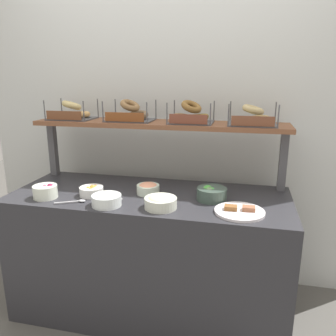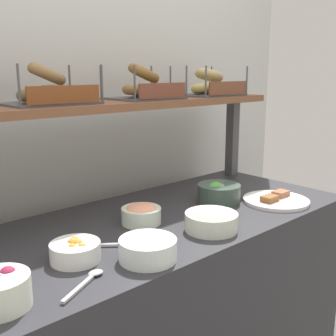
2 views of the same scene
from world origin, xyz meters
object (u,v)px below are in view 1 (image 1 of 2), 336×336
Objects in this scene: bowl_fruit_salad at (92,191)px; bagel_basket_sesame at (252,118)px; bowl_potato_salad at (161,202)px; bagel_basket_plain at (72,113)px; bowl_cream_cheese at (107,199)px; bagel_basket_cinnamon_raisin at (191,116)px; bowl_beet_salad at (45,191)px; serving_spoon_by_edge at (116,197)px; serving_plate_white at (240,211)px; serving_spoon_near_plate at (75,201)px; bowl_veggie_mix at (211,193)px; bowl_lox_spread at (148,188)px; bagel_basket_poppy at (130,114)px.

bowl_fruit_salad is 1.12m from bagel_basket_sesame.
bowl_fruit_salad is 0.49m from bowl_potato_salad.
bowl_cream_cheese is at bearing -48.01° from bagel_basket_plain.
bagel_basket_cinnamon_raisin reaches higher than bagel_basket_plain.
bowl_beet_salad reaches higher than bowl_potato_salad.
serving_plate_white is at bearing -4.79° from serving_spoon_by_edge.
bowl_cream_cheese is 0.79m from bagel_basket_cinnamon_raisin.
bagel_basket_cinnamon_raisin is at bearing 128.43° from serving_plate_white.
bowl_potato_salad is 1.12× the size of serving_spoon_near_plate.
serving_plate_white is at bearing -95.70° from bagel_basket_sesame.
serving_spoon_by_edge is at bearing -39.68° from bagel_basket_plain.
bowl_potato_salad is at bearing -143.44° from bowl_veggie_mix.
bagel_basket_cinnamon_raisin reaches higher than bowl_cream_cheese.
bowl_fruit_salad is 1.00× the size of serving_spoon_by_edge.
serving_spoon_near_plate is 1.12× the size of serving_spoon_by_edge.
bowl_potato_salad is at bearing -136.33° from bagel_basket_sesame.
bowl_lox_spread reaches higher than serving_plate_white.
serving_spoon_near_plate is (-0.97, -0.06, -0.00)m from serving_plate_white.
serving_spoon_by_edge is at bearing 163.47° from bowl_potato_salad.
bowl_veggie_mix is at bearing -15.18° from bagel_basket_plain.
bowl_cream_cheese is at bearing -128.74° from bagel_basket_cinnamon_raisin.
serving_spoon_near_plate is at bearing -109.10° from bagel_basket_poppy.
bagel_basket_cinnamon_raisin reaches higher than bowl_potato_salad.
serving_spoon_near_plate is (-0.52, -0.03, -0.03)m from bowl_potato_salad.
serving_plate_white is 0.74m from bagel_basket_cinnamon_raisin.
serving_plate_white reaches higher than serving_spoon_by_edge.
serving_plate_white is 1.02m from bagel_basket_poppy.
bagel_basket_sesame reaches higher than bowl_potato_salad.
bowl_lox_spread reaches higher than serving_spoon_near_plate.
bagel_basket_cinnamon_raisin is at bearing 43.71° from serving_spoon_by_edge.
bagel_basket_cinnamon_raisin is (0.40, 0.38, 0.47)m from serving_spoon_by_edge.
bagel_basket_cinnamon_raisin is (0.43, -0.01, 0.00)m from bagel_basket_poppy.
bagel_basket_plain is (-0.47, 0.52, 0.43)m from bowl_cream_cheese.
serving_spoon_by_edge is 0.52× the size of bagel_basket_cinnamon_raisin.
bowl_potato_salad is 0.61× the size of bagel_basket_plain.
serving_spoon_near_plate is at bearing -163.74° from bowl_veggie_mix.
bagel_basket_sesame is at bearing 43.67° from bowl_potato_salad.
bowl_fruit_salad is at bearing 21.22° from bowl_beet_salad.
bagel_basket_plain is (-0.04, 0.48, 0.43)m from bowl_beet_salad.
bowl_fruit_salad is 0.48× the size of bagel_basket_plain.
bowl_beet_salad is at bearing -129.46° from bagel_basket_poppy.
bagel_basket_poppy reaches higher than bowl_beet_salad.
bowl_fruit_salad is 0.80× the size of bowl_potato_salad.
bowl_beet_salad is 0.44m from serving_spoon_by_edge.
bowl_potato_salad reaches higher than serving_spoon_near_plate.
bagel_basket_cinnamon_raisin reaches higher than bagel_basket_poppy.
serving_spoon_near_plate is (-0.04, -0.14, -0.02)m from bowl_fruit_salad.
bagel_basket_cinnamon_raisin reaches higher than bowl_lox_spread.
bagel_basket_poppy reaches higher than serving_plate_white.
bowl_fruit_salad is at bearing -172.92° from bowl_veggie_mix.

